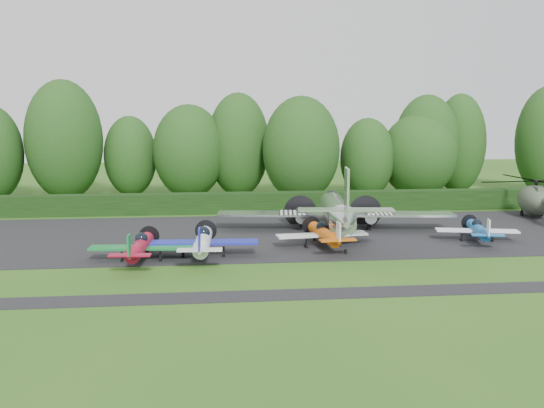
{
  "coord_description": "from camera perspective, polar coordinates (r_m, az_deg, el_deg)",
  "views": [
    {
      "loc": [
        -6.73,
        -37.83,
        10.13
      ],
      "look_at": [
        -1.72,
        10.4,
        2.5
      ],
      "focal_mm": 40.0,
      "sensor_mm": 36.0,
      "label": 1
    }
  ],
  "objects": [
    {
      "name": "tree_1",
      "position": [
        72.5,
        -13.19,
        4.39
      ],
      "size": [
        6.04,
        6.04,
        9.36
      ],
      "color": "black",
      "rests_on": "ground"
    },
    {
      "name": "hedgerow",
      "position": [
        60.08,
        0.59,
        -0.76
      ],
      "size": [
        90.0,
        1.6,
        2.0
      ],
      "primitive_type": "cube",
      "color": "black",
      "rests_on": "ground"
    },
    {
      "name": "tree_12",
      "position": [
        72.14,
        13.63,
        4.46
      ],
      "size": [
        8.72,
        8.72,
        9.61
      ],
      "color": "black",
      "rests_on": "ground"
    },
    {
      "name": "tree_7",
      "position": [
        69.76,
        8.95,
        4.26
      ],
      "size": [
        6.15,
        6.15,
        9.15
      ],
      "color": "black",
      "rests_on": "ground"
    },
    {
      "name": "ground",
      "position": [
        39.74,
        4.04,
        -5.85
      ],
      "size": [
        160.0,
        160.0,
        0.0
      ],
      "primitive_type": "plane",
      "color": "#2C5818",
      "rests_on": "ground"
    },
    {
      "name": "light_plane_orange",
      "position": [
        44.52,
        4.91,
        -2.81
      ],
      "size": [
        6.8,
        7.15,
        2.61
      ],
      "rotation": [
        0.0,
        0.0,
        -0.11
      ],
      "color": "#C7540B",
      "rests_on": "ground"
    },
    {
      "name": "light_plane_blue",
      "position": [
        48.95,
        18.83,
        -2.3
      ],
      "size": [
        6.19,
        6.5,
        2.38
      ],
      "rotation": [
        0.0,
        0.0,
        0.21
      ],
      "color": "#1B5CA6",
      "rests_on": "ground"
    },
    {
      "name": "taxiway_verge",
      "position": [
        34.08,
        5.8,
        -8.4
      ],
      "size": [
        70.0,
        2.0,
        0.0
      ],
      "primitive_type": "cube",
      "color": "black",
      "rests_on": "ground"
    },
    {
      "name": "light_plane_red",
      "position": [
        41.14,
        -12.31,
        -3.94
      ],
      "size": [
        6.91,
        7.27,
        2.66
      ],
      "rotation": [
        0.0,
        0.0,
        0.08
      ],
      "color": "maroon",
      "rests_on": "ground"
    },
    {
      "name": "transport_plane",
      "position": [
        49.75,
        6.16,
        -0.79
      ],
      "size": [
        19.72,
        15.12,
        6.32
      ],
      "rotation": [
        0.0,
        0.0,
        0.12
      ],
      "color": "silver",
      "rests_on": "ground"
    },
    {
      "name": "helicopter",
      "position": [
        61.8,
        23.59,
        0.56
      ],
      "size": [
        11.12,
        13.02,
        3.58
      ],
      "rotation": [
        0.0,
        0.0,
        0.18
      ],
      "color": "#3F4938",
      "rests_on": "ground"
    },
    {
      "name": "apron",
      "position": [
        49.35,
        2.04,
        -2.9
      ],
      "size": [
        70.0,
        18.0,
        0.01
      ],
      "primitive_type": "cube",
      "color": "black",
      "rests_on": "ground"
    },
    {
      "name": "tree_10",
      "position": [
        71.46,
        -18.98,
        5.69
      ],
      "size": [
        8.45,
        8.45,
        13.38
      ],
      "color": "black",
      "rests_on": "ground"
    },
    {
      "name": "tree_5",
      "position": [
        76.88,
        17.21,
        5.45
      ],
      "size": [
        6.3,
        6.3,
        11.98
      ],
      "color": "black",
      "rests_on": "ground"
    },
    {
      "name": "tree_8",
      "position": [
        66.62,
        2.75,
        5.18
      ],
      "size": [
        8.47,
        8.47,
        11.56
      ],
      "color": "black",
      "rests_on": "ground"
    },
    {
      "name": "tree_2",
      "position": [
        73.56,
        14.31,
        5.37
      ],
      "size": [
        7.57,
        7.57,
        11.81
      ],
      "color": "black",
      "rests_on": "ground"
    },
    {
      "name": "tree_9",
      "position": [
        69.7,
        -7.82,
        4.91
      ],
      "size": [
        8.16,
        8.16,
        10.67
      ],
      "color": "black",
      "rests_on": "ground"
    },
    {
      "name": "light_plane_white",
      "position": [
        41.61,
        -6.51,
        -3.5
      ],
      "size": [
        7.53,
        7.92,
        2.9
      ],
      "rotation": [
        0.0,
        0.0,
        0.05
      ],
      "color": "silver",
      "rests_on": "ground"
    },
    {
      "name": "tree_6",
      "position": [
        70.37,
        -3.18,
        5.56
      ],
      "size": [
        7.17,
        7.17,
        12.01
      ],
      "color": "black",
      "rests_on": "ground"
    }
  ]
}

